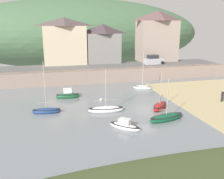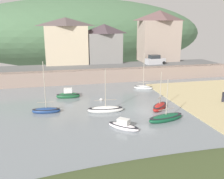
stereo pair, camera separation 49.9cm
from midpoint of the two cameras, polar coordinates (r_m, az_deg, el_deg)
ground at (r=24.16m, az=19.91°, el=-11.56°), size 48.00×41.00×0.61m
quay_seawall at (r=47.17m, az=0.53°, el=3.64°), size 48.00×9.40×2.40m
hillside_backdrop at (r=83.26m, az=-6.62°, el=12.79°), size 80.00×44.00×21.80m
waterfront_building_left at (r=52.79m, az=-10.30°, el=11.06°), size 8.89×4.94×9.54m
waterfront_building_centre at (r=53.90m, az=-1.52°, el=10.67°), size 7.45×4.69×8.22m
waterfront_building_right at (r=57.72m, az=11.04°, el=12.15°), size 8.87×5.54×11.16m
sailboat_white_hull at (r=37.03m, az=-9.75°, el=-1.26°), size 3.56×1.47×1.63m
sailboat_nearest_shore at (r=25.97m, az=3.23°, el=-8.41°), size 3.26×3.23×1.23m
motorboat_with_cabin at (r=32.26m, az=11.43°, el=-3.93°), size 3.28×3.30×5.08m
rowboat_small_beached at (r=28.74m, az=12.85°, el=-6.43°), size 4.75×2.43×5.02m
sailboat_blue_trim at (r=30.73m, az=-1.05°, el=-4.63°), size 4.55×1.79×5.61m
sailboat_tall_mast at (r=41.80m, az=7.59°, el=0.54°), size 3.22×2.17×6.27m
dinghy_open_wooden at (r=31.46m, az=-14.55°, el=-4.67°), size 3.57×1.58×6.52m
parked_car_near_slipway at (r=53.02m, az=10.22°, el=6.69°), size 4.26×2.14×1.95m
person_on_slipway at (r=37.45m, az=24.74°, el=-1.33°), size 0.34×0.34×1.62m
mooring_buoy at (r=35.08m, az=-2.13°, el=-2.40°), size 0.47×0.47×0.47m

